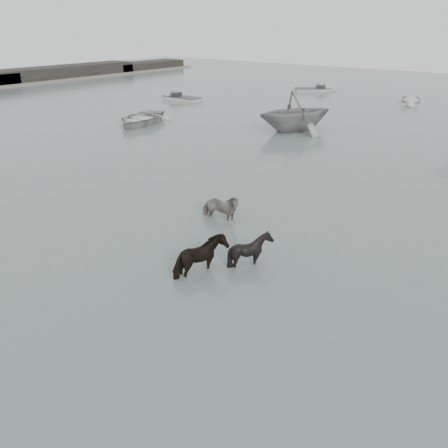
{
  "coord_description": "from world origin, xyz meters",
  "views": [
    {
      "loc": [
        9.08,
        -9.65,
        7.37
      ],
      "look_at": [
        0.66,
        1.25,
        1.0
      ],
      "focal_mm": 35.0,
      "sensor_mm": 36.0,
      "label": 1
    }
  ],
  "objects_px": {
    "pony_dark": "(201,252)",
    "pony_pinto": "(220,203)",
    "pony_black": "(251,245)",
    "rowboat_lead": "(140,117)"
  },
  "relations": [
    {
      "from": "pony_pinto",
      "to": "rowboat_lead",
      "type": "bearing_deg",
      "value": 43.65
    },
    {
      "from": "pony_pinto",
      "to": "rowboat_lead",
      "type": "distance_m",
      "value": 19.75
    },
    {
      "from": "pony_dark",
      "to": "pony_pinto",
      "type": "bearing_deg",
      "value": 19.13
    },
    {
      "from": "pony_black",
      "to": "rowboat_lead",
      "type": "relative_size",
      "value": 0.26
    },
    {
      "from": "pony_black",
      "to": "pony_pinto",
      "type": "bearing_deg",
      "value": 39.92
    },
    {
      "from": "pony_pinto",
      "to": "pony_black",
      "type": "height_order",
      "value": "pony_pinto"
    },
    {
      "from": "pony_dark",
      "to": "rowboat_lead",
      "type": "distance_m",
      "value": 23.65
    },
    {
      "from": "pony_pinto",
      "to": "rowboat_lead",
      "type": "relative_size",
      "value": 0.32
    },
    {
      "from": "pony_dark",
      "to": "rowboat_lead",
      "type": "relative_size",
      "value": 0.28
    },
    {
      "from": "pony_dark",
      "to": "rowboat_lead",
      "type": "xyz_separation_m",
      "value": [
        -18.71,
        14.47,
        -0.21
      ]
    }
  ]
}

